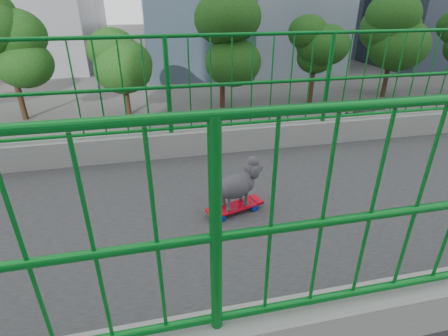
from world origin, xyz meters
name	(u,v)px	position (x,y,z in m)	size (l,w,h in m)	color
road	(201,183)	(-13.00, 0.00, 0.01)	(18.00, 90.00, 0.02)	black
footbridge	(353,316)	(0.00, 0.00, 5.22)	(3.00, 24.00, 7.00)	#2D2D2F
railing	(387,174)	(0.00, 0.00, 7.21)	(3.00, 24.00, 1.42)	gray
street_trees	(187,53)	(-26.03, 1.06, 4.72)	(5.30, 60.40, 7.26)	black
skateboard	(235,207)	(0.01, -1.55, 7.05)	(0.30, 0.56, 0.07)	red
poodle	(238,184)	(0.01, -1.53, 7.29)	(0.29, 0.48, 0.41)	#312E33
car_3	(385,135)	(-15.60, 12.55, 0.68)	(1.90, 4.67, 1.36)	red
car_4	(377,117)	(-18.80, 14.12, 0.79)	(1.87, 4.65, 1.59)	gray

